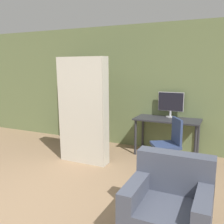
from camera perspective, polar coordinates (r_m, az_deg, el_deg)
name	(u,v)px	position (r m, az deg, el deg)	size (l,w,h in m)	color
ground_plane	(10,224)	(3.39, -22.23, -22.57)	(16.00, 16.00, 0.00)	#937556
wall_back	(123,87)	(5.73, 2.48, 5.79)	(8.00, 0.06, 2.70)	#6B7A4C
desk	(167,124)	(5.19, 12.50, -2.67)	(1.30, 0.61, 0.76)	#2D2D33
monitor	(171,103)	(5.30, 13.28, 2.04)	(0.53, 0.18, 0.52)	#B7B7BC
office_chair	(168,149)	(4.52, 12.70, -8.31)	(0.61, 0.61, 0.93)	#4C4C51
bookshelf	(76,102)	(6.20, -8.28, 2.18)	(0.62, 0.29, 1.89)	#2D2319
mattress_near	(84,111)	(4.66, -6.53, 0.23)	(0.94, 0.28, 1.98)	beige
armchair	(169,207)	(2.91, 12.96, -20.47)	(0.85, 0.80, 0.85)	#474C5B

